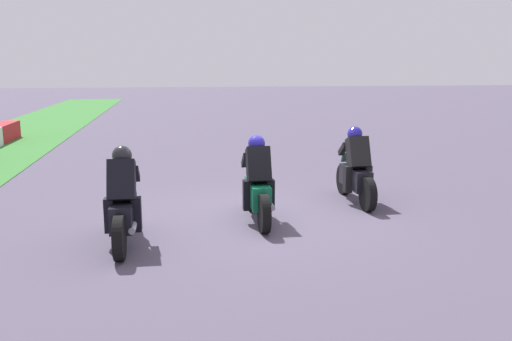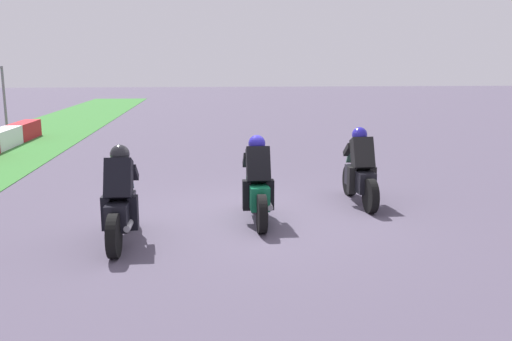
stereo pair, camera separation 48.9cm
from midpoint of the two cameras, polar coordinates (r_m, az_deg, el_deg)
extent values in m
plane|color=#4E4659|center=(9.82, -1.37, -4.91)|extent=(120.00, 120.00, 0.00)
cube|color=red|center=(21.69, -25.68, 3.66)|extent=(2.21, 0.60, 0.64)
cylinder|color=black|center=(11.57, 8.08, -0.93)|extent=(0.64, 0.14, 0.64)
cylinder|color=black|center=(10.28, 10.39, -2.52)|extent=(0.64, 0.14, 0.64)
cube|color=black|center=(10.88, 9.19, -0.75)|extent=(1.10, 0.33, 0.40)
ellipsoid|color=black|center=(10.92, 9.08, 0.89)|extent=(0.48, 0.30, 0.24)
cube|color=red|center=(10.41, 10.08, -1.21)|extent=(0.06, 0.16, 0.08)
cylinder|color=#A5A5AD|center=(10.64, 10.58, -1.79)|extent=(0.42, 0.10, 0.10)
cube|color=black|center=(10.70, 9.45, 1.87)|extent=(0.49, 0.40, 0.66)
sphere|color=#241E9D|center=(10.85, 9.13, 3.82)|extent=(0.30, 0.30, 0.30)
cube|color=#45745F|center=(11.29, 8.45, 1.45)|extent=(0.16, 0.26, 0.23)
cube|color=black|center=(10.71, 8.38, -0.92)|extent=(0.18, 0.14, 0.52)
cube|color=black|center=(10.84, 10.40, -0.84)|extent=(0.18, 0.14, 0.52)
cube|color=black|center=(10.99, 7.93, 2.26)|extent=(0.39, 0.10, 0.31)
cube|color=black|center=(11.11, 9.71, 2.30)|extent=(0.39, 0.10, 0.31)
cylinder|color=black|center=(10.17, -1.81, -2.49)|extent=(0.64, 0.14, 0.64)
cylinder|color=black|center=(8.82, -0.74, -4.59)|extent=(0.64, 0.14, 0.64)
cube|color=#10623D|center=(9.45, -1.32, -2.41)|extent=(1.10, 0.33, 0.40)
ellipsoid|color=#10623D|center=(9.48, -1.40, -0.51)|extent=(0.48, 0.30, 0.24)
cube|color=red|center=(8.95, -0.90, -3.04)|extent=(0.06, 0.16, 0.08)
cylinder|color=#A5A5AD|center=(9.17, -0.04, -3.67)|extent=(0.42, 0.10, 0.10)
cube|color=black|center=(9.24, -1.25, 0.58)|extent=(0.49, 0.40, 0.66)
sphere|color=#241E9D|center=(9.40, -1.43, 2.86)|extent=(0.30, 0.30, 0.30)
cube|color=#4A4F78|center=(9.86, -1.69, 0.18)|extent=(0.16, 0.26, 0.23)
cube|color=black|center=(9.31, -2.44, -2.62)|extent=(0.18, 0.14, 0.52)
cube|color=black|center=(9.36, -0.01, -2.54)|extent=(0.18, 0.14, 0.52)
cube|color=black|center=(9.59, -2.61, 1.08)|extent=(0.39, 0.10, 0.31)
cube|color=black|center=(9.64, -0.48, 1.13)|extent=(0.39, 0.10, 0.31)
cylinder|color=black|center=(9.24, -14.78, -4.25)|extent=(0.64, 0.15, 0.64)
cylinder|color=black|center=(7.91, -15.97, -6.91)|extent=(0.64, 0.15, 0.64)
cube|color=black|center=(8.52, -15.39, -4.31)|extent=(1.11, 0.34, 0.40)
ellipsoid|color=black|center=(8.54, -15.41, -2.20)|extent=(0.49, 0.31, 0.24)
cube|color=red|center=(8.03, -15.86, -5.13)|extent=(0.06, 0.16, 0.08)
cylinder|color=#A5A5AD|center=(8.20, -14.54, -5.81)|extent=(0.42, 0.11, 0.10)
cube|color=black|center=(8.30, -15.66, -1.03)|extent=(0.49, 0.41, 0.66)
sphere|color=#222227|center=(8.46, -15.58, 1.53)|extent=(0.31, 0.31, 0.30)
cube|color=slate|center=(8.92, -15.10, -1.36)|extent=(0.16, 0.26, 0.23)
cube|color=black|center=(8.44, -16.84, -4.55)|extent=(0.18, 0.14, 0.52)
cube|color=black|center=(8.38, -14.14, -4.51)|extent=(0.18, 0.14, 0.52)
cube|color=black|center=(8.69, -16.51, -0.41)|extent=(0.39, 0.11, 0.31)
cube|color=black|center=(8.65, -14.16, -0.35)|extent=(0.39, 0.11, 0.31)
camera|label=1|loc=(0.24, -91.49, -0.29)|focal=37.89mm
camera|label=2|loc=(0.24, 88.51, 0.29)|focal=37.89mm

